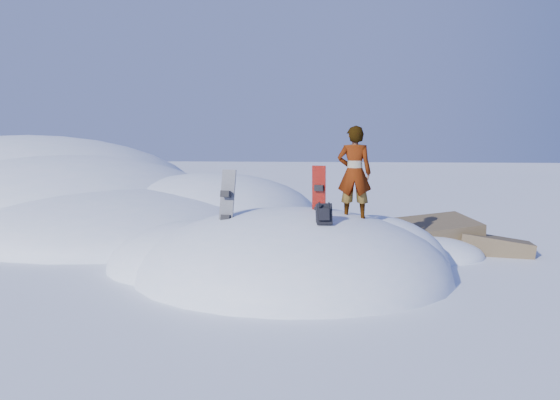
# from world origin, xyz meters

# --- Properties ---
(ground) EXTENTS (120.00, 120.00, 0.00)m
(ground) POSITION_xyz_m (0.00, 0.00, 0.00)
(ground) COLOR white
(ground) RESTS_ON ground
(snow_mound) EXTENTS (8.00, 6.00, 3.00)m
(snow_mound) POSITION_xyz_m (-0.17, 0.24, 0.00)
(snow_mound) COLOR white
(snow_mound) RESTS_ON ground
(snow_ridge) EXTENTS (21.50, 18.50, 6.40)m
(snow_ridge) POSITION_xyz_m (-10.43, 9.85, 0.00)
(snow_ridge) COLOR white
(snow_ridge) RESTS_ON ground
(rock_outcrop) EXTENTS (4.68, 4.41, 1.68)m
(rock_outcrop) POSITION_xyz_m (3.72, 3.01, 0.01)
(rock_outcrop) COLOR brown
(rock_outcrop) RESTS_ON ground
(snowboard_red) EXTENTS (0.31, 0.21, 1.61)m
(snowboard_red) POSITION_xyz_m (0.58, 0.00, 1.66)
(snowboard_red) COLOR red
(snowboard_red) RESTS_ON snow_mound
(snowboard_dark) EXTENTS (0.40, 0.43, 1.68)m
(snowboard_dark) POSITION_xyz_m (-1.36, -0.55, 1.55)
(snowboard_dark) COLOR black
(snowboard_dark) RESTS_ON snow_mound
(backpack) EXTENTS (0.36, 0.41, 0.50)m
(backpack) POSITION_xyz_m (0.71, -1.13, 1.53)
(backpack) COLOR black
(backpack) RESTS_ON snow_mound
(gear_pile) EXTENTS (0.78, 0.69, 0.20)m
(gear_pile) POSITION_xyz_m (-2.47, -0.79, 0.10)
(gear_pile) COLOR black
(gear_pile) RESTS_ON ground
(person) EXTENTS (0.76, 0.53, 1.99)m
(person) POSITION_xyz_m (1.33, -0.14, 2.30)
(person) COLOR slate
(person) RESTS_ON snow_mound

